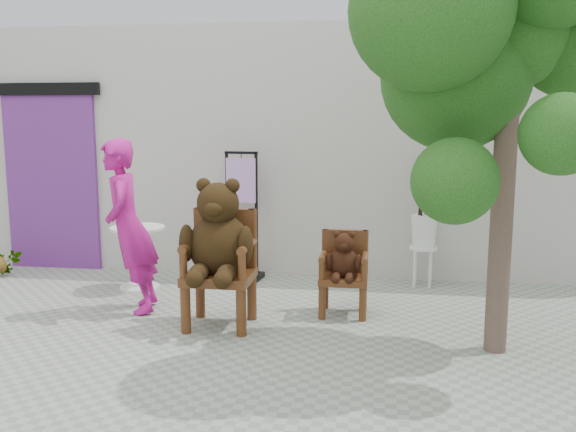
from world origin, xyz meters
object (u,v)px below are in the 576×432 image
object	(u,v)px
stool_bucket	(424,230)
chair_small	(344,264)
person	(129,227)
display_stand	(242,231)
cafe_table	(138,250)
chair_big	(219,244)
tree	(492,24)

from	to	relation	value
stool_bucket	chair_small	bearing A→B (deg)	-125.74
chair_small	person	size ratio (longest dim) A/B	0.49
person	display_stand	size ratio (longest dim) A/B	1.12
cafe_table	person	bearing A→B (deg)	-72.92
chair_big	chair_small	world-z (taller)	chair_big
chair_small	display_stand	distance (m)	1.72
cafe_table	tree	distance (m)	4.29
chair_small	display_stand	size ratio (longest dim) A/B	0.54
chair_big	person	xyz separation A→B (m)	(-0.97, 0.29, 0.08)
chair_big	chair_small	size ratio (longest dim) A/B	1.65
cafe_table	tree	world-z (taller)	tree
person	cafe_table	size ratio (longest dim) A/B	2.40
display_stand	person	bearing A→B (deg)	-113.40
chair_small	person	xyz separation A→B (m)	(-2.07, -0.23, 0.35)
cafe_table	stool_bucket	xyz separation A→B (m)	(3.15, 0.59, 0.20)
chair_small	tree	distance (m)	2.52
chair_big	tree	distance (m)	2.91
cafe_table	display_stand	bearing A→B (deg)	29.14
chair_big	display_stand	bearing A→B (deg)	95.66
cafe_table	display_stand	distance (m)	1.21
display_stand	stool_bucket	xyz separation A→B (m)	(2.10, 0.01, 0.06)
chair_big	stool_bucket	xyz separation A→B (m)	(1.93, 1.68, -0.12)
chair_big	cafe_table	world-z (taller)	chair_big
display_stand	stool_bucket	world-z (taller)	display_stand
chair_big	chair_small	bearing A→B (deg)	25.32
person	display_stand	xyz separation A→B (m)	(0.81, 1.38, -0.26)
chair_big	display_stand	world-z (taller)	display_stand
chair_big	stool_bucket	bearing A→B (deg)	40.98
chair_small	display_stand	world-z (taller)	display_stand
stool_bucket	tree	distance (m)	2.76
person	tree	world-z (taller)	tree
chair_big	cafe_table	distance (m)	1.66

